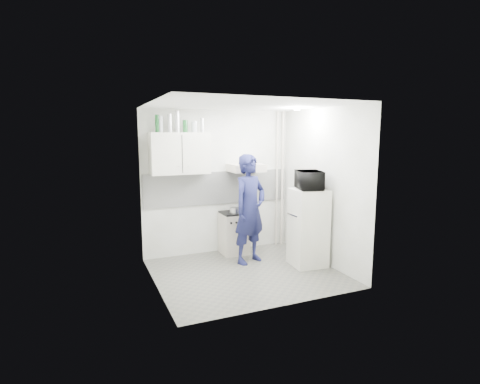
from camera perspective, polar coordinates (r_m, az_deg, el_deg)
name	(u,v)px	position (r m, az deg, el deg)	size (l,w,h in m)	color
floor	(246,273)	(6.05, 0.87, -12.20)	(2.80, 2.80, 0.00)	#605F54
ceiling	(246,105)	(5.68, 0.93, 13.15)	(2.80, 2.80, 0.00)	white
wall_back	(218,182)	(6.87, -3.34, 1.50)	(2.80, 2.80, 0.00)	white
wall_left	(154,198)	(5.32, -13.02, -0.83)	(2.60, 2.60, 0.00)	white
wall_right	(322,187)	(6.42, 12.40, 0.79)	(2.60, 2.60, 0.00)	white
person	(250,209)	(6.31, 1.52, -2.61)	(0.67, 0.44, 1.85)	#171A44
stove	(234,233)	(6.89, -0.94, -6.33)	(0.47, 0.47, 0.74)	beige
fridge	(308,228)	(6.32, 10.34, -5.36)	(0.53, 0.53, 1.28)	white
stove_top	(234,213)	(6.80, -0.95, -3.19)	(0.45, 0.45, 0.03)	black
saucepan	(235,210)	(6.72, -0.80, -2.78)	(0.18, 0.18, 0.10)	silver
microwave	(309,180)	(6.17, 10.54, 1.79)	(0.37, 0.55, 0.30)	black
bottle_a	(157,124)	(6.36, -12.52, 10.14)	(0.07, 0.07, 0.28)	#144C1E
bottle_b	(161,124)	(6.37, -12.00, 10.07)	(0.07, 0.07, 0.26)	#B2B7BC
bottle_c	(170,123)	(6.40, -10.65, 10.27)	(0.07, 0.07, 0.30)	silver
bottle_d	(177,122)	(6.43, -9.53, 10.51)	(0.08, 0.08, 0.35)	silver
canister_a	(185,126)	(6.46, -8.35, 9.88)	(0.08, 0.08, 0.21)	#144C1E
canister_b	(194,127)	(6.50, -6.98, 9.80)	(0.10, 0.10, 0.18)	#B2B7BC
bottle_e	(202,125)	(6.54, -5.80, 10.06)	(0.06, 0.06, 0.24)	silver
upper_cabinet	(180,153)	(6.44, -9.18, 5.83)	(1.00, 0.35, 0.70)	white
range_hood	(246,168)	(6.78, 0.94, 3.71)	(0.60, 0.50, 0.14)	beige
backsplash	(219,188)	(6.87, -3.29, 0.65)	(2.74, 0.03, 0.60)	white
pipe_a	(282,179)	(7.34, 6.47, 1.91)	(0.05, 0.05, 2.60)	beige
pipe_b	(277,180)	(7.28, 5.65, 1.87)	(0.04, 0.04, 2.60)	beige
ceiling_spot_fixture	(297,109)	(6.32, 8.68, 12.33)	(0.10, 0.10, 0.02)	white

